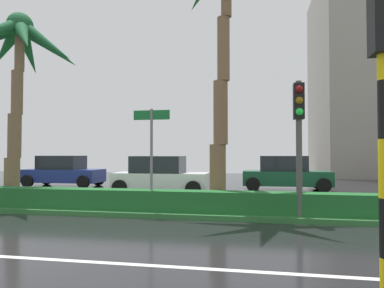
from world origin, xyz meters
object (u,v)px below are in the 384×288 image
at_px(traffic_signal_median_right, 299,123).
at_px(palm_tree_mid_left, 19,54).
at_px(street_name_sign, 151,145).
at_px(car_in_traffic_fourth, 285,174).
at_px(car_in_traffic_third, 160,176).
at_px(traffic_signal_foreground, 384,73).
at_px(car_in_traffic_second, 63,172).

bearing_deg(traffic_signal_median_right, palm_tree_mid_left, 172.23).
bearing_deg(street_name_sign, car_in_traffic_fourth, 62.86).
bearing_deg(car_in_traffic_third, car_in_traffic_fourth, 26.19).
height_order(palm_tree_mid_left, street_name_sign, palm_tree_mid_left).
relative_size(palm_tree_mid_left, street_name_sign, 2.23).
relative_size(street_name_sign, car_in_traffic_third, 0.70).
bearing_deg(traffic_signal_foreground, traffic_signal_median_right, -86.31).
bearing_deg(car_in_traffic_fourth, traffic_signal_median_right, -91.47).
bearing_deg(street_name_sign, car_in_traffic_second, 132.84).
bearing_deg(car_in_traffic_fourth, car_in_traffic_second, -179.07).
relative_size(car_in_traffic_third, car_in_traffic_fourth, 1.00).
xyz_separation_m(car_in_traffic_second, car_in_traffic_fourth, (12.16, 0.20, 0.00)).
bearing_deg(traffic_signal_median_right, car_in_traffic_second, 144.39).
bearing_deg(car_in_traffic_fourth, street_name_sign, -117.14).
bearing_deg(street_name_sign, palm_tree_mid_left, 168.03).
height_order(car_in_traffic_second, car_in_traffic_third, same).
xyz_separation_m(palm_tree_mid_left, street_name_sign, (5.24, -1.11, -3.28)).
distance_m(traffic_signal_median_right, traffic_signal_foreground, 5.59).
distance_m(street_name_sign, car_in_traffic_fourth, 9.71).
height_order(street_name_sign, car_in_traffic_second, street_name_sign).
height_order(palm_tree_mid_left, traffic_signal_median_right, palm_tree_mid_left).
bearing_deg(palm_tree_mid_left, car_in_traffic_fourth, 37.75).
distance_m(palm_tree_mid_left, car_in_traffic_fourth, 13.01).
distance_m(car_in_traffic_second, car_in_traffic_fourth, 12.16).
relative_size(traffic_signal_median_right, car_in_traffic_second, 0.85).
bearing_deg(traffic_signal_foreground, car_in_traffic_third, -62.89).
bearing_deg(traffic_signal_median_right, street_name_sign, 177.61).
bearing_deg(palm_tree_mid_left, traffic_signal_foreground, -35.06).
distance_m(car_in_traffic_third, car_in_traffic_fourth, 6.41).
bearing_deg(car_in_traffic_third, street_name_sign, -76.74).
distance_m(traffic_signal_foreground, car_in_traffic_fourth, 14.45).
xyz_separation_m(street_name_sign, car_in_traffic_third, (-1.35, 5.75, -1.25)).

